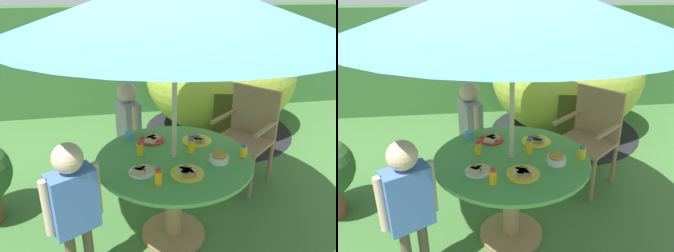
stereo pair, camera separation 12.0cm
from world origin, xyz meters
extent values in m
cube|color=#3D6B33|center=(0.00, 0.00, -0.01)|extent=(10.00, 10.00, 0.02)
cube|color=#33602D|center=(0.00, 3.28, 0.83)|extent=(9.00, 0.70, 1.66)
cylinder|color=#93704C|center=(0.00, 0.00, 0.01)|extent=(0.54, 0.54, 0.03)
cylinder|color=#93704C|center=(0.00, 0.00, 0.36)|extent=(0.14, 0.14, 0.72)
cylinder|color=#519E47|center=(0.00, 0.00, 0.74)|extent=(1.20, 1.20, 0.03)
cylinder|color=#B7AD8C|center=(0.00, 0.00, 1.03)|extent=(0.04, 0.04, 2.05)
cone|color=#3F72B2|center=(0.00, 0.00, 1.86)|extent=(2.29, 2.29, 0.38)
cylinder|color=#93704C|center=(0.54, 0.76, 0.22)|extent=(0.04, 0.04, 0.45)
cylinder|color=#93704C|center=(0.85, 0.39, 0.22)|extent=(0.04, 0.04, 0.45)
cylinder|color=#93704C|center=(0.88, 1.04, 0.22)|extent=(0.04, 0.04, 0.45)
cylinder|color=#93704C|center=(1.19, 0.66, 0.22)|extent=(0.04, 0.04, 0.45)
cube|color=#93704C|center=(0.87, 0.71, 0.47)|extent=(0.70, 0.70, 0.04)
cube|color=#93704C|center=(1.03, 0.85, 0.74)|extent=(0.36, 0.43, 0.52)
cube|color=#93704C|center=(0.71, 0.90, 0.68)|extent=(0.39, 0.33, 0.03)
cube|color=#93704C|center=(1.02, 0.53, 0.68)|extent=(0.39, 0.33, 0.03)
ellipsoid|color=#B2C63F|center=(1.05, 2.06, 0.82)|extent=(2.17, 1.88, 1.65)
cylinder|color=black|center=(1.05, 2.06, 0.01)|extent=(2.23, 2.23, 0.01)
cube|color=#3E4516|center=(1.00, 1.21, 0.45)|extent=(0.58, 0.07, 0.74)
cylinder|color=#3F3F47|center=(-0.32, 0.91, 0.25)|extent=(0.07, 0.07, 0.50)
cylinder|color=#3F3F47|center=(-0.28, 0.80, 0.25)|extent=(0.07, 0.07, 0.50)
cube|color=#99999E|center=(-0.30, 0.85, 0.71)|extent=(0.25, 0.33, 0.42)
cylinder|color=#D8B293|center=(-0.35, 1.01, 0.74)|extent=(0.05, 0.05, 0.38)
cylinder|color=#D8B293|center=(-0.24, 0.70, 0.74)|extent=(0.05, 0.05, 0.38)
sphere|color=#D8B293|center=(-0.30, 0.85, 1.02)|extent=(0.19, 0.19, 0.19)
cylinder|color=brown|center=(-0.67, -0.36, 0.25)|extent=(0.07, 0.07, 0.50)
cube|color=#4C72C6|center=(-0.72, -0.39, 0.72)|extent=(0.33, 0.28, 0.43)
cylinder|color=#D8B293|center=(-0.87, -0.46, 0.74)|extent=(0.05, 0.05, 0.38)
cylinder|color=#D8B293|center=(-0.58, -0.31, 0.74)|extent=(0.05, 0.05, 0.38)
sphere|color=#D8B293|center=(-0.72, -0.39, 1.03)|extent=(0.19, 0.19, 0.19)
cylinder|color=white|center=(0.32, -0.13, 0.78)|extent=(0.14, 0.14, 0.05)
ellipsoid|color=gold|center=(0.32, -0.13, 0.82)|extent=(0.12, 0.12, 0.03)
cylinder|color=yellow|center=(0.04, -0.26, 0.76)|extent=(0.24, 0.24, 0.01)
cube|color=tan|center=(0.09, -0.27, 0.78)|extent=(0.09, 0.09, 0.02)
cube|color=#9E7547|center=(0.04, -0.22, 0.78)|extent=(0.10, 0.10, 0.02)
cube|color=tan|center=(0.02, -0.25, 0.78)|extent=(0.11, 0.11, 0.02)
cube|color=#9E7547|center=(0.04, -0.29, 0.78)|extent=(0.10, 0.10, 0.02)
cylinder|color=white|center=(-0.27, -0.18, 0.76)|extent=(0.19, 0.19, 0.01)
cube|color=tan|center=(-0.23, -0.18, 0.78)|extent=(0.11, 0.11, 0.02)
cube|color=#9E7547|center=(-0.28, -0.16, 0.78)|extent=(0.10, 0.10, 0.02)
cube|color=tan|center=(-0.30, -0.21, 0.78)|extent=(0.11, 0.11, 0.02)
cylinder|color=red|center=(-0.13, 0.32, 0.76)|extent=(0.21, 0.21, 0.01)
cube|color=tan|center=(-0.11, 0.32, 0.78)|extent=(0.11, 0.11, 0.02)
cube|color=#9E7547|center=(-0.15, 0.35, 0.78)|extent=(0.12, 0.12, 0.02)
cube|color=tan|center=(-0.15, 0.28, 0.78)|extent=(0.12, 0.12, 0.02)
cylinder|color=yellow|center=(0.24, 0.23, 0.76)|extent=(0.25, 0.25, 0.01)
cube|color=tan|center=(0.27, 0.23, 0.78)|extent=(0.09, 0.09, 0.02)
cube|color=#9E7547|center=(0.23, 0.28, 0.78)|extent=(0.11, 0.11, 0.02)
cube|color=tan|center=(0.21, 0.23, 0.78)|extent=(0.09, 0.09, 0.02)
cube|color=#9E7547|center=(0.24, 0.20, 0.78)|extent=(0.08, 0.08, 0.02)
cylinder|color=yellow|center=(-0.25, 0.09, 0.80)|extent=(0.05, 0.05, 0.09)
cylinder|color=red|center=(-0.25, 0.09, 0.85)|extent=(0.04, 0.04, 0.02)
cylinder|color=yellow|center=(-0.17, -0.34, 0.80)|extent=(0.05, 0.05, 0.10)
cylinder|color=red|center=(-0.17, -0.34, 0.86)|extent=(0.04, 0.04, 0.02)
cylinder|color=yellow|center=(0.52, -0.09, 0.80)|extent=(0.05, 0.05, 0.09)
cylinder|color=blue|center=(0.52, -0.09, 0.85)|extent=(0.04, 0.04, 0.02)
cylinder|color=yellow|center=(0.15, 0.04, 0.81)|extent=(0.06, 0.06, 0.11)
cylinder|color=blue|center=(0.15, 0.04, 0.87)|extent=(0.04, 0.04, 0.02)
cylinder|color=#4C99D8|center=(-0.32, 0.38, 0.78)|extent=(0.07, 0.07, 0.06)
camera|label=1|loc=(-0.43, -2.18, 1.98)|focal=35.15mm
camera|label=2|loc=(-0.32, -2.19, 1.98)|focal=35.15mm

